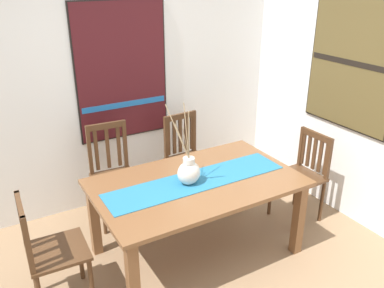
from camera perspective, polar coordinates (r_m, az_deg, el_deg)
name	(u,v)px	position (r m, az deg, el deg)	size (l,w,h in m)	color
wall_back	(118,77)	(4.24, -10.40, 9.34)	(6.40, 0.12, 2.70)	white
dining_table	(197,191)	(3.44, 0.66, -6.66)	(1.72, 1.05, 0.73)	brown
table_runner	(197,181)	(3.39, 0.67, -5.19)	(1.58, 0.36, 0.01)	#236B93
centerpiece_vase	(189,172)	(3.30, -0.46, -3.91)	(0.21, 0.29, 0.68)	silver
chair_0	(303,174)	(4.17, 15.38, -4.05)	(0.43, 0.43, 0.90)	#4C301C
chair_1	(113,173)	(4.07, -11.10, -4.05)	(0.45, 0.45, 0.99)	#4C301C
chair_2	(50,251)	(3.18, -19.48, -14.06)	(0.44, 0.44, 0.92)	#4C301C
chair_3	(187,156)	(4.36, -0.74, -1.70)	(0.45, 0.45, 0.95)	#4C301C
painting_on_back_wall	(122,72)	(4.17, -9.89, 10.03)	(0.96, 0.05, 1.39)	black
painting_on_side_wall	(352,64)	(4.11, 21.67, 10.46)	(0.05, 0.98, 1.23)	black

